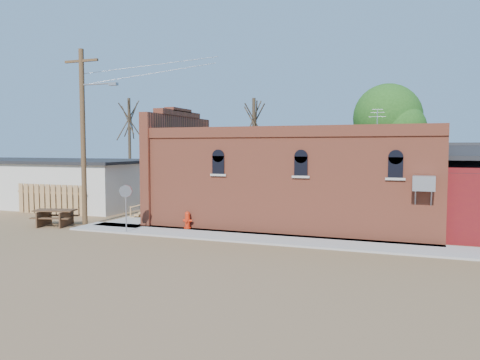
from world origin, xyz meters
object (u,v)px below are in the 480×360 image
(utility_pole, at_px, (84,133))
(brick_bar, at_px, (291,180))
(picnic_table, at_px, (55,215))
(fire_hydrant, at_px, (187,220))
(trash_barrel, at_px, (147,207))
(stop_sign, at_px, (126,196))

(utility_pole, bearing_deg, brick_bar, 23.69)
(utility_pole, xyz_separation_m, picnic_table, (-1.36, -0.70, -4.22))
(brick_bar, distance_m, picnic_table, 12.34)
(picnic_table, bearing_deg, fire_hydrant, -5.41)
(trash_barrel, relative_size, picnic_table, 0.32)
(fire_hydrant, bearing_deg, utility_pole, 161.60)
(trash_barrel, bearing_deg, fire_hydrant, -40.06)
(brick_bar, distance_m, trash_barrel, 9.14)
(utility_pole, bearing_deg, stop_sign, -20.08)
(brick_bar, height_order, utility_pole, utility_pole)
(utility_pole, xyz_separation_m, fire_hydrant, (5.57, 0.60, -4.28))
(stop_sign, xyz_separation_m, picnic_table, (-4.64, 0.50, -1.22))
(stop_sign, height_order, picnic_table, stop_sign)
(trash_barrel, bearing_deg, utility_pole, -100.47)
(utility_pole, distance_m, trash_barrel, 6.34)
(trash_barrel, bearing_deg, brick_bar, -1.76)
(utility_pole, distance_m, picnic_table, 4.49)
(brick_bar, height_order, stop_sign, brick_bar)
(utility_pole, xyz_separation_m, trash_barrel, (0.84, 4.57, -4.32))
(picnic_table, bearing_deg, stop_sign, -22.17)
(picnic_table, bearing_deg, utility_pole, 11.30)
(utility_pole, distance_m, stop_sign, 4.60)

